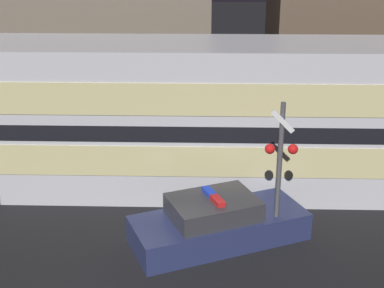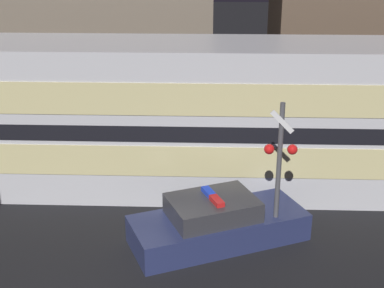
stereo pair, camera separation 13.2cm
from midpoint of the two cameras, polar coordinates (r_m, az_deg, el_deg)
train at (r=15.88m, az=-2.19°, el=2.87°), size 20.88×2.99×4.44m
police_car at (r=13.56m, az=2.98°, el=-8.44°), size 4.69×3.32×1.33m
crossing_signal_near at (r=12.92m, az=9.58°, el=-2.22°), size 0.79×0.32×3.66m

